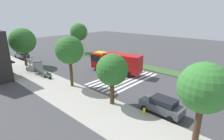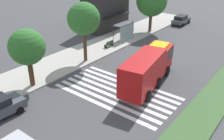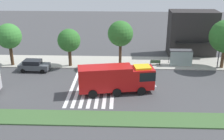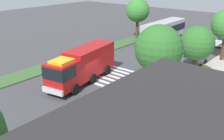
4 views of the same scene
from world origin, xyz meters
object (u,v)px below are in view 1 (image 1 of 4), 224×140
at_px(parked_car_mid, 162,105).
at_px(parked_car_east, 22,55).
at_px(sidewalk_tree_west, 112,70).
at_px(fire_hydrant, 144,111).
at_px(bus_stop_shelter, 36,63).
at_px(bench_near_shelter, 48,75).
at_px(sidewalk_tree_far_west, 204,88).
at_px(median_tree_west, 79,32).
at_px(sidewalk_tree_center, 70,50).
at_px(sidewalk_tree_far_east, 23,41).
at_px(fire_truck, 115,62).
at_px(street_lamp, 27,47).

xyz_separation_m(parked_car_mid, parked_car_east, (36.67, -0.00, -0.04)).
distance_m(sidewalk_tree_west, fire_hydrant, 5.55).
height_order(bus_stop_shelter, bench_near_shelter, bus_stop_shelter).
relative_size(sidewalk_tree_far_west, sidewalk_tree_west, 1.13).
bearing_deg(parked_car_east, parked_car_mid, 179.41).
bearing_deg(parked_car_mid, median_tree_west, -20.74).
relative_size(parked_car_east, sidewalk_tree_west, 0.77).
relative_size(parked_car_mid, median_tree_west, 0.60).
bearing_deg(fire_hydrant, sidewalk_tree_far_west, 174.60).
distance_m(parked_car_east, fire_hydrant, 35.61).
height_order(sidewalk_tree_center, fire_hydrant, sidewalk_tree_center).
distance_m(bench_near_shelter, median_tree_west, 21.44).
distance_m(sidewalk_tree_center, sidewalk_tree_far_east, 15.89).
relative_size(sidewalk_tree_west, median_tree_west, 0.76).
height_order(fire_truck, median_tree_west, median_tree_west).
bearing_deg(sidewalk_tree_west, sidewalk_tree_far_west, 180.00).
height_order(fire_truck, parked_car_mid, fire_truck).
bearing_deg(street_lamp, sidewalk_tree_far_east, 26.19).
bearing_deg(fire_hydrant, fire_truck, -36.22).
xyz_separation_m(bus_stop_shelter, street_lamp, (5.45, -1.14, 2.20)).
distance_m(sidewalk_tree_far_east, fire_hydrant, 28.27).
relative_size(parked_car_mid, parked_car_east, 1.02).
xyz_separation_m(fire_truck, bus_stop_shelter, (9.81, 9.89, -0.12)).
relative_size(sidewalk_tree_far_west, fire_hydrant, 9.55).
bearing_deg(sidewalk_tree_center, bus_stop_shelter, 4.39).
height_order(sidewalk_tree_far_west, median_tree_west, median_tree_west).
distance_m(fire_truck, parked_car_east, 24.78).
xyz_separation_m(sidewalk_tree_west, median_tree_west, (26.44, -15.69, 1.34)).
xyz_separation_m(sidewalk_tree_far_west, sidewalk_tree_west, (9.35, -0.00, -0.58)).
distance_m(parked_car_mid, fire_hydrant, 2.07).
height_order(parked_car_mid, sidewalk_tree_far_east, sidewalk_tree_far_east).
relative_size(fire_truck, sidewalk_tree_far_west, 1.49).
height_order(fire_truck, parked_car_east, fire_truck).
relative_size(bus_stop_shelter, sidewalk_tree_center, 0.48).
height_order(bench_near_shelter, sidewalk_tree_west, sidewalk_tree_west).
relative_size(parked_car_mid, bench_near_shelter, 2.90).
height_order(bus_stop_shelter, fire_hydrant, bus_stop_shelter).
xyz_separation_m(fire_truck, street_lamp, (15.27, 8.75, 2.08)).
distance_m(fire_truck, sidewalk_tree_far_east, 18.76).
bearing_deg(parked_car_mid, fire_truck, -25.92).
bearing_deg(fire_truck, sidewalk_tree_west, 120.35).
bearing_deg(median_tree_west, fire_truck, 160.72).
height_order(parked_car_mid, parked_car_east, parked_car_mid).
bearing_deg(fire_hydrant, median_tree_west, -26.47).
distance_m(sidewalk_tree_far_west, sidewalk_tree_center, 17.30).
bearing_deg(sidewalk_tree_center, sidewalk_tree_far_west, 180.00).
bearing_deg(parked_car_mid, fire_hydrant, 59.31).
distance_m(parked_car_mid, median_tree_west, 34.68).
bearing_deg(median_tree_west, bench_near_shelter, 128.18).
relative_size(fire_truck, parked_car_mid, 2.14).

